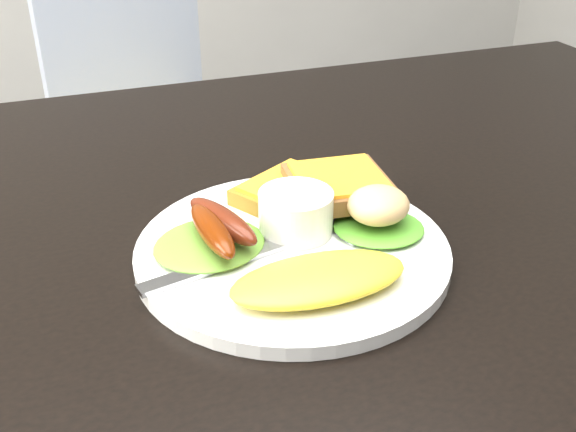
{
  "coord_description": "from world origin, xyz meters",
  "views": [
    {
      "loc": [
        -0.19,
        -0.48,
        1.04
      ],
      "look_at": [
        -0.03,
        -0.05,
        0.78
      ],
      "focal_mm": 42.0,
      "sensor_mm": 36.0,
      "label": 1
    }
  ],
  "objects_px": {
    "plate": "(292,250)",
    "person": "(218,60)",
    "dining_chair": "(143,143)",
    "dining_table": "(306,235)"
  },
  "relations": [
    {
      "from": "dining_chair",
      "to": "plate",
      "type": "relative_size",
      "value": 1.52
    },
    {
      "from": "dining_chair",
      "to": "person",
      "type": "distance_m",
      "value": 0.57
    },
    {
      "from": "dining_table",
      "to": "dining_chair",
      "type": "bearing_deg",
      "value": 91.24
    },
    {
      "from": "dining_chair",
      "to": "person",
      "type": "bearing_deg",
      "value": -96.52
    },
    {
      "from": "person",
      "to": "plate",
      "type": "xyz_separation_m",
      "value": [
        -0.08,
        -0.51,
        -0.01
      ]
    },
    {
      "from": "dining_table",
      "to": "plate",
      "type": "relative_size",
      "value": 4.85
    },
    {
      "from": "person",
      "to": "plate",
      "type": "height_order",
      "value": "person"
    },
    {
      "from": "dining_table",
      "to": "person",
      "type": "distance_m",
      "value": 0.45
    },
    {
      "from": "dining_chair",
      "to": "dining_table",
      "type": "bearing_deg",
      "value": -102.59
    },
    {
      "from": "plate",
      "to": "person",
      "type": "bearing_deg",
      "value": 81.55
    }
  ]
}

